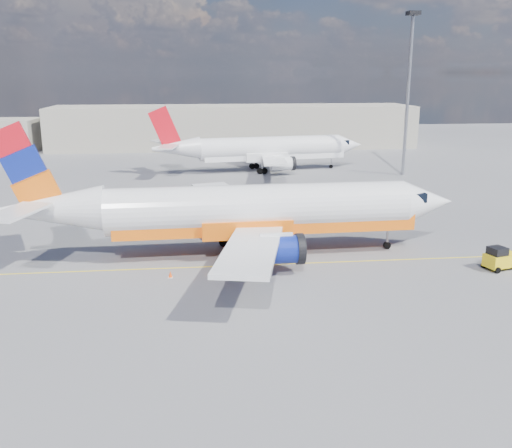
{
  "coord_description": "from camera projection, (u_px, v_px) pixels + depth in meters",
  "views": [
    {
      "loc": [
        -3.27,
        -38.09,
        14.26
      ],
      "look_at": [
        1.23,
        2.08,
        3.5
      ],
      "focal_mm": 40.0,
      "sensor_mm": 36.0,
      "label": 1
    }
  ],
  "objects": [
    {
      "name": "ground",
      "position": [
        242.0,
        279.0,
        40.59
      ],
      "size": [
        240.0,
        240.0,
        0.0
      ],
      "primitive_type": "plane",
      "color": "#5A595E",
      "rests_on": "ground"
    },
    {
      "name": "taxi_line",
      "position": [
        239.0,
        266.0,
        43.47
      ],
      "size": [
        70.0,
        0.15,
        0.01
      ],
      "primitive_type": "cube",
      "color": "yellow",
      "rests_on": "ground"
    },
    {
      "name": "terminal_main",
      "position": [
        234.0,
        126.0,
        112.13
      ],
      "size": [
        70.0,
        14.0,
        8.0
      ],
      "primitive_type": "cube",
      "color": "#AAA593",
      "rests_on": "ground"
    },
    {
      "name": "main_jet",
      "position": [
        244.0,
        211.0,
        45.05
      ],
      "size": [
        36.2,
        28.63,
        10.97
      ],
      "rotation": [
        0.0,
        0.0,
        0.03
      ],
      "color": "white",
      "rests_on": "ground"
    },
    {
      "name": "second_jet",
      "position": [
        264.0,
        149.0,
        84.36
      ],
      "size": [
        32.46,
        25.35,
        9.81
      ],
      "rotation": [
        0.0,
        0.0,
        0.14
      ],
      "color": "white",
      "rests_on": "ground"
    },
    {
      "name": "gse_tug",
      "position": [
        501.0,
        258.0,
        42.51
      ],
      "size": [
        2.75,
        2.12,
        1.76
      ],
      "rotation": [
        0.0,
        0.0,
        0.28
      ],
      "color": "black",
      "rests_on": "ground"
    },
    {
      "name": "traffic_cone",
      "position": [
        170.0,
        274.0,
        40.91
      ],
      "size": [
        0.34,
        0.34,
        0.48
      ],
      "color": "white",
      "rests_on": "ground"
    },
    {
      "name": "floodlight_mast",
      "position": [
        409.0,
        79.0,
        78.64
      ],
      "size": [
        1.62,
        1.62,
        22.26
      ],
      "color": "#94959C",
      "rests_on": "ground"
    }
  ]
}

